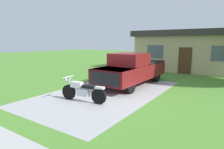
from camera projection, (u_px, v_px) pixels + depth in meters
The scene contains 5 objects.
ground_plane at pixel (108, 92), 9.77m from camera, with size 80.00×80.00×0.00m, color #508931.
driveway_pad at pixel (108, 92), 9.77m from camera, with size 4.76×8.67×0.01m, color #A8A8A8.
motorcycle at pixel (83, 91), 8.16m from camera, with size 2.21×0.70×1.09m.
pickup_truck at pixel (133, 69), 11.36m from camera, with size 2.07×5.65×1.90m.
neighbor_house at pixel (192, 50), 17.12m from camera, with size 9.60×5.60×3.50m.
Camera 1 is at (5.41, -7.78, 2.54)m, focal length 30.68 mm.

